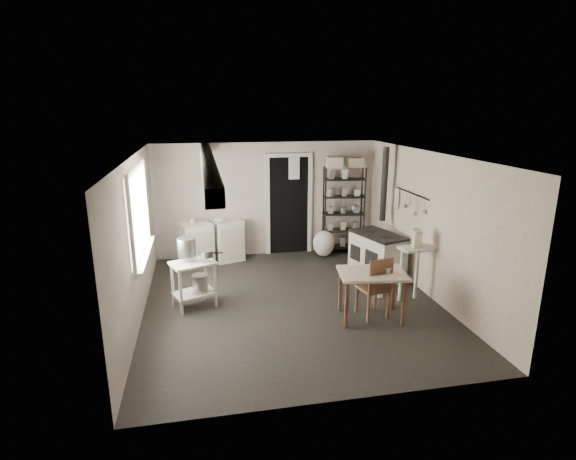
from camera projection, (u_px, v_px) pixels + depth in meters
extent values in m
plane|color=black|center=(292.00, 302.00, 7.07)|extent=(5.00, 5.00, 0.00)
plane|color=beige|center=(292.00, 155.00, 6.45)|extent=(5.00, 5.00, 0.00)
cube|color=#BEB1A2|center=(267.00, 199.00, 9.12)|extent=(4.50, 0.02, 2.30)
cube|color=#BEB1A2|center=(343.00, 300.00, 4.40)|extent=(4.50, 0.02, 2.30)
cube|color=#BEB1A2|center=(136.00, 240.00, 6.34)|extent=(0.02, 5.00, 2.30)
cube|color=#BEB1A2|center=(429.00, 225.00, 7.18)|extent=(0.02, 5.00, 2.30)
cylinder|color=#ACABAE|center=(187.00, 247.00, 6.71)|extent=(0.30, 0.30, 0.29)
cylinder|color=#ACABAE|center=(207.00, 254.00, 6.72)|extent=(0.21, 0.21, 0.10)
cylinder|color=#ACABAE|center=(200.00, 283.00, 6.83)|extent=(0.31, 0.31, 0.26)
imported|color=silver|center=(218.00, 215.00, 8.64)|extent=(0.29, 0.29, 0.07)
imported|color=silver|center=(192.00, 216.00, 8.50)|extent=(0.17, 0.17, 0.10)
imported|color=silver|center=(329.00, 188.00, 9.16)|extent=(0.10, 0.10, 0.19)
cube|color=beige|center=(335.00, 157.00, 8.96)|extent=(0.33, 0.30, 0.21)
cube|color=beige|center=(355.00, 157.00, 9.05)|extent=(0.32, 0.30, 0.19)
cube|color=beige|center=(417.00, 239.00, 6.91)|extent=(0.15, 0.21, 0.28)
imported|color=silver|center=(388.00, 267.00, 6.29)|extent=(0.13, 0.13, 0.09)
ellipsoid|color=silver|center=(324.00, 245.00, 9.19)|extent=(0.56, 0.53, 0.53)
cylinder|color=silver|center=(379.00, 292.00, 7.27)|extent=(0.16, 0.16, 0.16)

